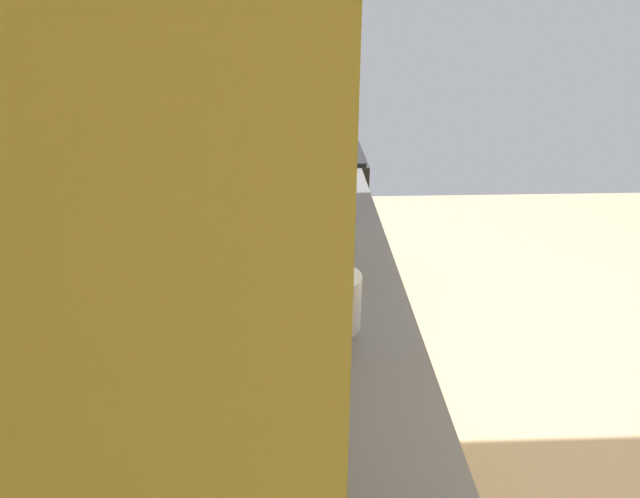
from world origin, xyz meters
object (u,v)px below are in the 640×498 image
object	(u,v)px
kettle	(335,301)
oven_range	(306,221)
bowl	(327,247)
microwave	(296,170)

from	to	relation	value
kettle	oven_range	bearing A→B (deg)	1.91
oven_range	kettle	world-z (taller)	same
oven_range	kettle	size ratio (longest dim) A/B	5.54
bowl	kettle	bearing A→B (deg)	180.00
microwave	oven_range	bearing A→B (deg)	-3.08
oven_range	kettle	xyz separation A→B (m)	(-1.76, -0.06, 0.51)
oven_range	microwave	world-z (taller)	microwave
microwave	bowl	distance (m)	0.52
bowl	kettle	size ratio (longest dim) A/B	0.62
microwave	kettle	xyz separation A→B (m)	(-0.91, -0.10, -0.07)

